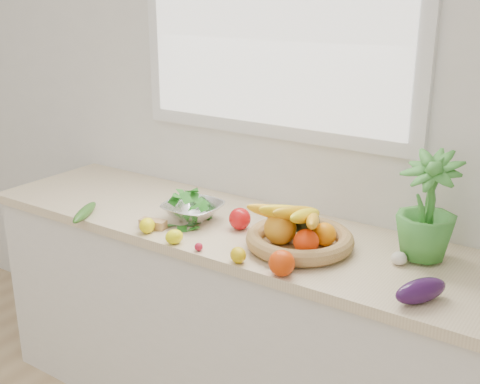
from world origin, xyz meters
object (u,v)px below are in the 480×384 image
Objects in this scene: apple at (240,219)px; potted_herb at (428,205)px; eggplant at (421,291)px; cucumber at (85,212)px; fruit_basket at (299,234)px; colander_with_spinach at (193,207)px.

apple is 0.23× the size of potted_herb.
eggplant is 1.37m from cucumber.
fruit_basket reaches higher than colander_with_spinach.
potted_herb is 0.45m from fruit_basket.
potted_herb is (0.68, 0.13, 0.16)m from apple.
cucumber is at bearing -176.58° from eggplant.
colander_with_spinach is at bearing 171.99° from eggplant.
cucumber is 0.49× the size of fruit_basket.
colander_with_spinach is at bearing -170.80° from apple.
fruit_basket reaches higher than apple.
eggplant is 0.78× the size of colander_with_spinach.
eggplant reaches higher than cucumber.
fruit_basket is at bearing 163.76° from eggplant.
colander_with_spinach is (-0.98, 0.14, 0.02)m from eggplant.
fruit_basket reaches higher than eggplant.
eggplant is at bearing 3.42° from cucumber.
potted_herb reaches higher than cucumber.
fruit_basket reaches higher than cucumber.
apple is at bearing 167.50° from eggplant.
potted_herb is 0.79× the size of fruit_basket.
fruit_basket is (0.87, 0.23, 0.03)m from cucumber.
potted_herb reaches higher than apple.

